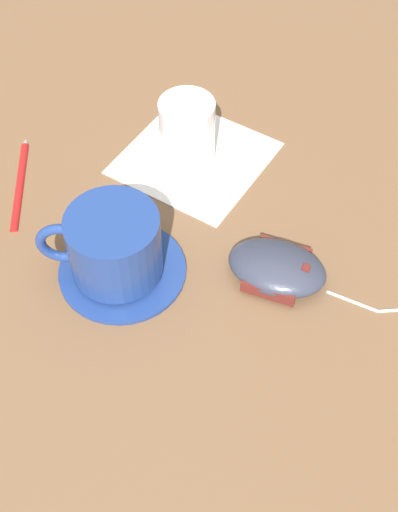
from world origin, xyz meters
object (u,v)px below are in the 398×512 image
coffee_cup (112,245)px  drinking_glass (187,133)px  saucer (122,269)px  computer_mouse (277,268)px  pen (19,181)px

coffee_cup → drinking_glass: drinking_glass is taller
saucer → computer_mouse: size_ratio=1.07×
pen → computer_mouse: bearing=30.4°
saucer → pen: (-0.17, -0.03, 0.00)m
pen → saucer: bearing=10.3°
saucer → coffee_cup: 0.04m
saucer → drinking_glass: (-0.09, 0.14, 0.04)m
coffee_cup → computer_mouse: (0.10, 0.13, -0.03)m
computer_mouse → pen: computer_mouse is taller
saucer → pen: same height
drinking_glass → pen: size_ratio=0.64×
computer_mouse → drinking_glass: drinking_glass is taller
drinking_glass → pen: 0.20m
computer_mouse → drinking_glass: (-0.19, 0.02, 0.03)m
saucer → pen: bearing=-169.7°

